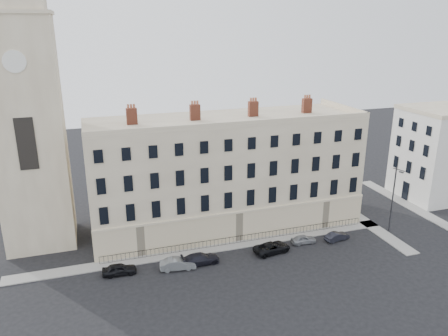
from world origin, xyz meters
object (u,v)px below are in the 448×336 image
at_px(car_d, 272,248).
at_px(car_f, 337,236).
at_px(car_b, 178,264).
at_px(car_c, 200,259).
at_px(streetlamp, 393,197).
at_px(car_a, 119,269).
at_px(car_e, 304,239).

distance_m(car_d, car_f, 9.33).
xyz_separation_m(car_d, car_f, (9.32, 0.32, -0.09)).
bearing_deg(car_b, car_c, -76.40).
distance_m(car_d, streetlamp, 17.99).
height_order(car_a, car_d, car_d).
xyz_separation_m(car_a, car_f, (27.63, -0.35, -0.09)).
distance_m(car_a, streetlamp, 36.01).
bearing_deg(car_b, car_d, -81.91).
relative_size(car_c, car_f, 1.34).
bearing_deg(car_c, car_f, -92.12).
height_order(car_a, streetlamp, streetlamp).
distance_m(car_a, car_f, 27.63).
bearing_deg(car_f, car_d, 82.53).
bearing_deg(car_d, car_b, 82.62).
bearing_deg(car_e, car_d, 103.14).
distance_m(car_d, car_e, 4.91).
distance_m(car_a, car_c, 9.26).
distance_m(car_e, streetlamp, 13.41).
distance_m(car_b, car_c, 2.79).
relative_size(car_b, car_e, 1.25).
bearing_deg(car_b, car_f, -81.54).
xyz_separation_m(car_d, car_e, (4.82, 0.92, -0.09)).
height_order(car_a, car_b, car_b).
relative_size(car_c, streetlamp, 0.49).
distance_m(car_c, car_e, 13.91).
xyz_separation_m(car_d, streetlamp, (17.43, 0.35, 4.44)).
height_order(car_a, car_f, car_a).
bearing_deg(car_c, car_e, -89.43).
distance_m(car_b, streetlamp, 29.61).
bearing_deg(streetlamp, car_d, 163.22).
distance_m(car_a, car_e, 23.13).
xyz_separation_m(car_e, car_f, (4.50, -0.60, 0.00)).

